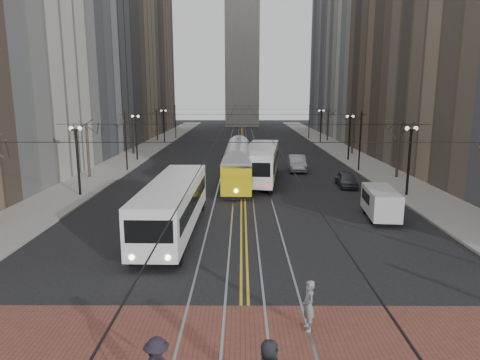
{
  "coord_description": "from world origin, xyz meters",
  "views": [
    {
      "loc": [
        -0.13,
        -16.93,
        8.36
      ],
      "look_at": [
        -0.23,
        10.01,
        3.0
      ],
      "focal_mm": 32.0,
      "sensor_mm": 36.0,
      "label": 1
    }
  ],
  "objects_px": {
    "transit_bus": "(173,207)",
    "pedestrian_b": "(309,306)",
    "sedan_grey": "(346,179)",
    "streetcar": "(238,168)",
    "cargo_van": "(381,204)",
    "rear_bus": "(261,164)",
    "sedan_silver": "(297,163)"
  },
  "relations": [
    {
      "from": "cargo_van",
      "to": "sedan_grey",
      "type": "relative_size",
      "value": 1.16
    },
    {
      "from": "sedan_grey",
      "to": "sedan_silver",
      "type": "height_order",
      "value": "sedan_silver"
    },
    {
      "from": "rear_bus",
      "to": "pedestrian_b",
      "type": "height_order",
      "value": "rear_bus"
    },
    {
      "from": "transit_bus",
      "to": "pedestrian_b",
      "type": "relative_size",
      "value": 6.85
    },
    {
      "from": "transit_bus",
      "to": "cargo_van",
      "type": "xyz_separation_m",
      "value": [
        13.7,
        2.99,
        -0.55
      ]
    },
    {
      "from": "streetcar",
      "to": "cargo_van",
      "type": "height_order",
      "value": "streetcar"
    },
    {
      "from": "transit_bus",
      "to": "streetcar",
      "type": "height_order",
      "value": "transit_bus"
    },
    {
      "from": "streetcar",
      "to": "rear_bus",
      "type": "bearing_deg",
      "value": 34.55
    },
    {
      "from": "transit_bus",
      "to": "sedan_grey",
      "type": "xyz_separation_m",
      "value": [
        13.93,
        13.59,
        -0.91
      ]
    },
    {
      "from": "sedan_grey",
      "to": "transit_bus",
      "type": "bearing_deg",
      "value": -133.53
    },
    {
      "from": "streetcar",
      "to": "transit_bus",
      "type": "bearing_deg",
      "value": -104.24
    },
    {
      "from": "sedan_grey",
      "to": "pedestrian_b",
      "type": "distance_m",
      "value": 25.84
    },
    {
      "from": "cargo_van",
      "to": "sedan_grey",
      "type": "distance_m",
      "value": 10.61
    },
    {
      "from": "transit_bus",
      "to": "sedan_grey",
      "type": "distance_m",
      "value": 19.49
    },
    {
      "from": "cargo_van",
      "to": "transit_bus",
      "type": "bearing_deg",
      "value": -162.21
    },
    {
      "from": "rear_bus",
      "to": "pedestrian_b",
      "type": "distance_m",
      "value": 27.25
    },
    {
      "from": "rear_bus",
      "to": "sedan_silver",
      "type": "distance_m",
      "value": 7.53
    },
    {
      "from": "cargo_van",
      "to": "pedestrian_b",
      "type": "xyz_separation_m",
      "value": [
        -7.1,
        -14.17,
        -0.1
      ]
    },
    {
      "from": "streetcar",
      "to": "pedestrian_b",
      "type": "xyz_separation_m",
      "value": [
        2.78,
        -25.68,
        -0.63
      ]
    },
    {
      "from": "transit_bus",
      "to": "sedan_silver",
      "type": "xyz_separation_m",
      "value": [
        10.44,
        22.17,
        -0.75
      ]
    },
    {
      "from": "transit_bus",
      "to": "cargo_van",
      "type": "relative_size",
      "value": 2.71
    },
    {
      "from": "streetcar",
      "to": "rear_bus",
      "type": "relative_size",
      "value": 1.02
    },
    {
      "from": "cargo_van",
      "to": "streetcar",
      "type": "bearing_deg",
      "value": 136.11
    },
    {
      "from": "streetcar",
      "to": "sedan_grey",
      "type": "distance_m",
      "value": 10.19
    },
    {
      "from": "sedan_grey",
      "to": "pedestrian_b",
      "type": "relative_size",
      "value": 2.18
    },
    {
      "from": "sedan_grey",
      "to": "pedestrian_b",
      "type": "bearing_deg",
      "value": -104.3
    },
    {
      "from": "sedan_grey",
      "to": "streetcar",
      "type": "bearing_deg",
      "value": 177.05
    },
    {
      "from": "transit_bus",
      "to": "pedestrian_b",
      "type": "height_order",
      "value": "transit_bus"
    },
    {
      "from": "pedestrian_b",
      "to": "rear_bus",
      "type": "bearing_deg",
      "value": 172.81
    },
    {
      "from": "transit_bus",
      "to": "rear_bus",
      "type": "xyz_separation_m",
      "value": [
        6.13,
        16.05,
        0.11
      ]
    },
    {
      "from": "sedan_grey",
      "to": "sedan_silver",
      "type": "bearing_deg",
      "value": 114.36
    },
    {
      "from": "transit_bus",
      "to": "cargo_van",
      "type": "height_order",
      "value": "transit_bus"
    }
  ]
}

